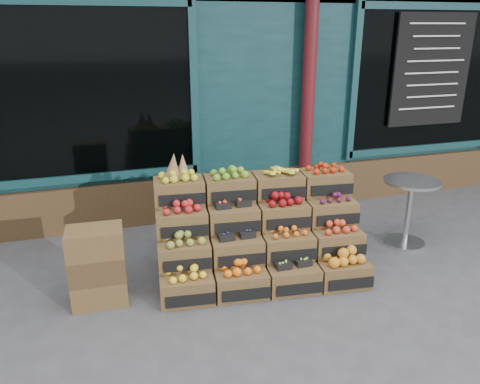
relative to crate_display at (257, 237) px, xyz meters
name	(u,v)px	position (x,y,z in m)	size (l,w,h in m)	color
ground	(280,292)	(0.08, -0.48, -0.41)	(60.00, 60.00, 0.00)	#454547
shop_facade	(177,33)	(0.08, 4.63, 1.99)	(12.00, 6.24, 4.80)	#103437
crate_display	(257,237)	(0.00, 0.00, 0.00)	(2.21, 1.27, 1.32)	brown
spare_crates	(98,266)	(-1.63, -0.11, -0.02)	(0.53, 0.38, 0.77)	brown
bistro_table	(409,205)	(1.95, 0.09, 0.10)	(0.65, 0.65, 0.82)	#B0B3B7
shopkeeper	(107,147)	(-1.38, 2.31, 0.54)	(0.69, 0.45, 1.89)	#185524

